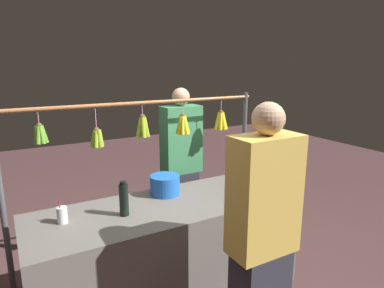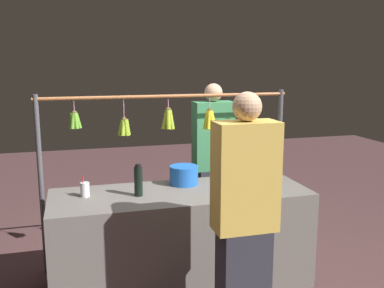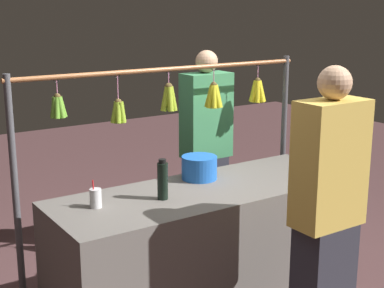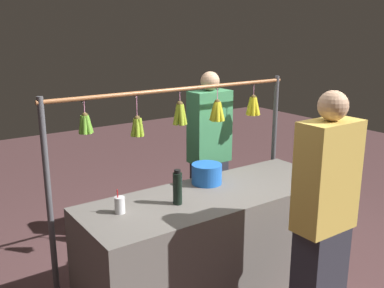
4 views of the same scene
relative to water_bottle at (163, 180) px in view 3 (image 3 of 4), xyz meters
name	(u,v)px [view 3 (image 3 of 4)]	position (x,y,z in m)	size (l,w,h in m)	color
market_counter	(207,245)	(-0.35, -0.02, -0.52)	(2.09, 0.74, 0.80)	#66605B
display_rack	(174,124)	(-0.40, -0.50, 0.22)	(2.28, 0.14, 1.58)	#4C4C51
water_bottle	(163,180)	(0.00, 0.00, 0.00)	(0.07, 0.07, 0.26)	black
blue_bucket	(199,168)	(-0.43, -0.22, -0.04)	(0.24, 0.24, 0.16)	blue
drink_cup	(96,198)	(0.41, -0.09, -0.06)	(0.07, 0.07, 0.17)	silver
vendor_person	(206,153)	(-0.87, -0.77, -0.12)	(0.39, 0.21, 1.63)	#2D2D38
customer_person	(327,219)	(-0.55, 0.84, -0.10)	(0.40, 0.21, 1.67)	#2D2D38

